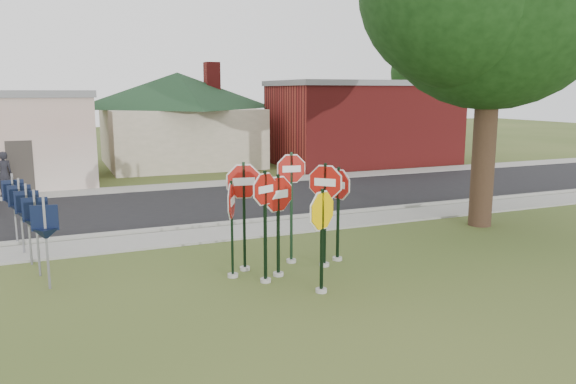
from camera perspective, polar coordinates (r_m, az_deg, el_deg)
name	(u,v)px	position (r m, az deg, el deg)	size (l,w,h in m)	color
ground	(311,295)	(11.84, 2.39, -10.37)	(120.00, 120.00, 0.00)	#374B1C
sidewalk_near	(232,233)	(16.74, -5.68, -4.12)	(60.00, 1.60, 0.06)	gray
road	(196,205)	(20.98, -9.33, -1.31)	(60.00, 7.00, 0.04)	black
sidewalk_far	(173,187)	(25.12, -11.65, 0.53)	(60.00, 1.60, 0.06)	gray
curb	(223,224)	(17.66, -6.64, -3.25)	(60.00, 0.20, 0.14)	gray
stop_sign_center	(278,211)	(12.57, -1.01, -1.90)	(1.08, 0.36, 2.46)	#9E9B94
stop_sign_yellow	(322,227)	(11.57, 3.47, -3.57)	(1.00, 0.57, 2.32)	#9E9B94
stop_sign_left	(265,212)	(12.14, -2.34, -2.05)	(0.88, 0.47, 2.58)	#9E9B94
stop_sign_right	(325,199)	(13.28, 3.79, -0.74)	(0.82, 0.80, 2.62)	#9E9B94
stop_sign_back_right	(291,193)	(13.52, 0.34, -0.08)	(0.97, 0.24, 2.82)	#9E9B94
stop_sign_back_left	(244,200)	(12.98, -4.50, -0.81)	(1.12, 0.24, 2.68)	#9E9B94
stop_sign_far_right	(338,201)	(13.80, 5.13, -0.93)	(0.30, 1.02, 2.45)	#9E9B94
stop_sign_far_left	(232,216)	(12.55, -5.73, -2.40)	(0.51, 1.04, 2.34)	#9E9B94
route_sign_row	(28,216)	(14.82, -24.91, -2.18)	(1.43, 4.63, 2.00)	#59595E
building_house	(178,100)	(32.72, -11.09, 9.12)	(11.60, 11.60, 6.20)	beige
building_brick	(363,122)	(33.11, 7.61, 7.08)	(10.20, 6.20, 4.75)	maroon
bg_tree_right	(428,72)	(44.88, 14.03, 11.72)	(5.60, 5.60, 8.40)	black
pedestrian	(4,174)	(24.79, -26.90, 1.65)	(0.65, 0.42, 1.78)	black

